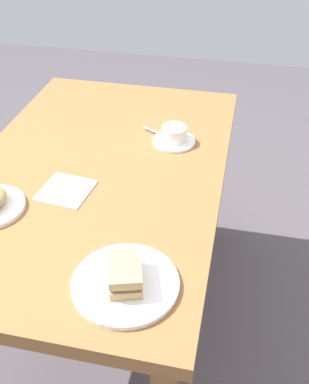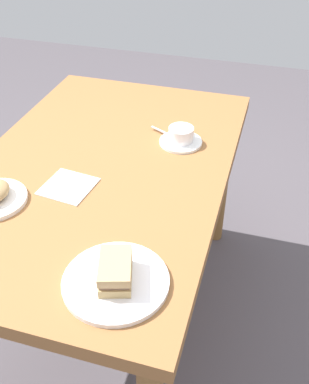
% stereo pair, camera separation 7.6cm
% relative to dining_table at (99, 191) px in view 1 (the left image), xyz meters
% --- Properties ---
extents(ground_plane, '(6.00, 6.00, 0.00)m').
position_rel_dining_table_xyz_m(ground_plane, '(0.00, 0.00, -0.67)').
color(ground_plane, '#504A4F').
extents(dining_table, '(1.32, 0.84, 0.76)m').
position_rel_dining_table_xyz_m(dining_table, '(0.00, 0.00, 0.00)').
color(dining_table, '#936035').
rests_on(dining_table, ground_plane).
extents(sandwich_plate, '(0.26, 0.26, 0.01)m').
position_rel_dining_table_xyz_m(sandwich_plate, '(0.47, 0.23, 0.11)').
color(sandwich_plate, white).
rests_on(sandwich_plate, dining_table).
extents(sandwich_front, '(0.14, 0.11, 0.06)m').
position_rel_dining_table_xyz_m(sandwich_front, '(0.47, 0.23, 0.14)').
color(sandwich_front, tan).
rests_on(sandwich_front, sandwich_plate).
extents(coffee_saucer, '(0.15, 0.15, 0.01)m').
position_rel_dining_table_xyz_m(coffee_saucer, '(-0.21, 0.23, 0.10)').
color(coffee_saucer, white).
rests_on(coffee_saucer, dining_table).
extents(coffee_cup, '(0.11, 0.09, 0.05)m').
position_rel_dining_table_xyz_m(coffee_cup, '(-0.21, 0.23, 0.14)').
color(coffee_cup, white).
rests_on(coffee_cup, coffee_saucer).
extents(spoon, '(0.06, 0.09, 0.01)m').
position_rel_dining_table_xyz_m(spoon, '(-0.25, 0.15, 0.11)').
color(spoon, silver).
rests_on(spoon, coffee_saucer).
extents(napkin, '(0.17, 0.17, 0.00)m').
position_rel_dining_table_xyz_m(napkin, '(0.14, -0.05, 0.10)').
color(napkin, white).
rests_on(napkin, dining_table).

